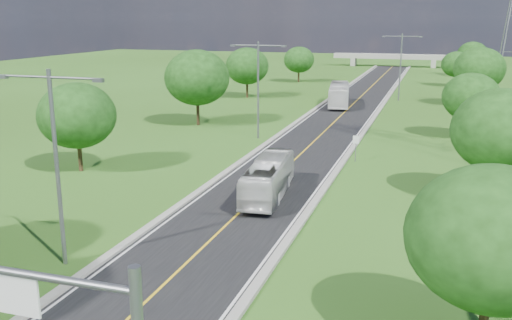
{
  "coord_description": "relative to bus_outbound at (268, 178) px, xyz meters",
  "views": [
    {
      "loc": [
        11.75,
        -10.96,
        12.4
      ],
      "look_at": [
        0.32,
        24.61,
        3.0
      ],
      "focal_mm": 40.0,
      "sensor_mm": 36.0,
      "label": 1
    }
  ],
  "objects": [
    {
      "name": "ground",
      "position": [
        -0.8,
        34.06,
        -1.39
      ],
      "size": [
        260.0,
        260.0,
        0.0
      ],
      "primitive_type": "plane",
      "color": "#2C4F16",
      "rests_on": "ground"
    },
    {
      "name": "road",
      "position": [
        -0.8,
        40.06,
        -1.36
      ],
      "size": [
        8.0,
        150.0,
        0.06
      ],
      "primitive_type": "cube",
      "color": "black",
      "rests_on": "ground"
    },
    {
      "name": "curb_left",
      "position": [
        -5.05,
        40.06,
        -1.28
      ],
      "size": [
        0.5,
        150.0,
        0.22
      ],
      "primitive_type": "cube",
      "color": "gray",
      "rests_on": "ground"
    },
    {
      "name": "curb_right",
      "position": [
        3.45,
        40.06,
        -1.28
      ],
      "size": [
        0.5,
        150.0,
        0.22
      ],
      "primitive_type": "cube",
      "color": "gray",
      "rests_on": "ground"
    },
    {
      "name": "speed_limit_sign",
      "position": [
        4.4,
        12.04,
        0.21
      ],
      "size": [
        0.55,
        0.09,
        2.4
      ],
      "color": "slate",
      "rests_on": "ground"
    },
    {
      "name": "overpass",
      "position": [
        -0.8,
        114.06,
        1.02
      ],
      "size": [
        30.0,
        3.0,
        3.2
      ],
      "color": "gray",
      "rests_on": "ground"
    },
    {
      "name": "streetlight_near_left",
      "position": [
        -6.8,
        -13.94,
        4.55
      ],
      "size": [
        5.9,
        0.25,
        10.0
      ],
      "color": "slate",
      "rests_on": "ground"
    },
    {
      "name": "streetlight_mid_left",
      "position": [
        -6.8,
        19.06,
        4.55
      ],
      "size": [
        5.9,
        0.25,
        10.0
      ],
      "color": "slate",
      "rests_on": "ground"
    },
    {
      "name": "streetlight_far_right",
      "position": [
        5.2,
        52.06,
        4.55
      ],
      "size": [
        5.9,
        0.25,
        10.0
      ],
      "color": "slate",
      "rests_on": "ground"
    },
    {
      "name": "tree_lb",
      "position": [
        -16.8,
        2.06,
        3.25
      ],
      "size": [
        6.3,
        6.3,
        7.33
      ],
      "color": "black",
      "rests_on": "ground"
    },
    {
      "name": "tree_lc",
      "position": [
        -15.8,
        24.06,
        4.18
      ],
      "size": [
        7.56,
        7.56,
        8.79
      ],
      "color": "black",
      "rests_on": "ground"
    },
    {
      "name": "tree_ld",
      "position": [
        -17.8,
        48.06,
        3.56
      ],
      "size": [
        6.72,
        6.72,
        7.82
      ],
      "color": "black",
      "rests_on": "ground"
    },
    {
      "name": "tree_le",
      "position": [
        -15.3,
        72.06,
        2.94
      ],
      "size": [
        5.88,
        5.88,
        6.84
      ],
      "color": "black",
      "rests_on": "ground"
    },
    {
      "name": "tree_ra",
      "position": [
        13.2,
        -15.94,
        3.25
      ],
      "size": [
        6.3,
        6.3,
        7.33
      ],
      "color": "black",
      "rests_on": "ground"
    },
    {
      "name": "tree_rb",
      "position": [
        15.2,
        4.06,
        3.56
      ],
      "size": [
        6.72,
        6.72,
        7.82
      ],
      "color": "black",
      "rests_on": "ground"
    },
    {
      "name": "tree_rc",
      "position": [
        14.2,
        26.06,
        2.94
      ],
      "size": [
        5.88,
        5.88,
        6.84
      ],
      "color": "black",
      "rests_on": "ground"
    },
    {
      "name": "tree_rd",
      "position": [
        16.2,
        50.06,
        3.87
      ],
      "size": [
        7.14,
        7.14,
        8.3
      ],
      "color": "black",
      "rests_on": "ground"
    },
    {
      "name": "tree_re",
      "position": [
        13.7,
        74.06,
        2.63
      ],
      "size": [
        5.46,
        5.46,
        6.35
      ],
      "color": "black",
      "rests_on": "ground"
    },
    {
      "name": "tree_rf",
      "position": [
        17.2,
        94.06,
        3.25
      ],
      "size": [
        6.3,
        6.3,
        7.33
      ],
      "color": "black",
      "rests_on": "ground"
    },
    {
      "name": "bus_outbound",
      "position": [
        0.0,
        0.0,
        0.0
      ],
      "size": [
        3.18,
        9.75,
        2.67
      ],
      "primitive_type": "imported",
      "rotation": [
        0.0,
        0.0,
        3.24
      ],
      "color": "silver",
      "rests_on": "road"
    },
    {
      "name": "bus_inbound",
      "position": [
        -2.53,
        43.74,
        0.26
      ],
      "size": [
        4.36,
        11.69,
        3.18
      ],
      "primitive_type": "imported",
      "rotation": [
        0.0,
        0.0,
        0.15
      ],
      "color": "white",
      "rests_on": "road"
    }
  ]
}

